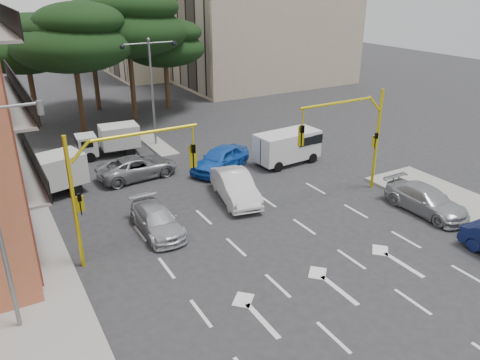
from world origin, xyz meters
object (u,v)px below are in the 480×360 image
object	(u,v)px
street_lamp_center	(151,74)
car_silver_cross_a	(138,167)
car_silver_parked	(426,200)
box_truck_a	(42,179)
car_silver_wagon	(157,220)
van_white	(287,147)
signal_mast_right	(355,130)
box_truck_b	(109,141)
street_lamp_left	(1,210)
car_white_hatch	(235,187)
signal_mast_left	(115,177)
car_blue_compact	(220,159)

from	to	relation	value
street_lamp_center	car_silver_cross_a	world-z (taller)	street_lamp_center
car_silver_parked	box_truck_a	xyz separation A→B (m)	(-17.61, 12.10, 0.51)
car_silver_wagon	van_white	size ratio (longest dim) A/B	0.98
signal_mast_right	street_lamp_center	size ratio (longest dim) A/B	0.77
street_lamp_center	box_truck_b	size ratio (longest dim) A/B	1.78
street_lamp_center	box_truck_a	bearing A→B (deg)	-146.93
street_lamp_left	car_silver_cross_a	world-z (taller)	street_lamp_left
box_truck_a	street_lamp_center	bearing A→B (deg)	-70.30
car_silver_parked	box_truck_b	size ratio (longest dim) A/B	1.10
car_silver_parked	box_truck_a	distance (m)	21.37
car_white_hatch	box_truck_a	xyz separation A→B (m)	(-9.45, 5.62, 0.40)
signal_mast_right	signal_mast_left	size ratio (longest dim) A/B	1.00
signal_mast_left	car_blue_compact	world-z (taller)	signal_mast_left
signal_mast_left	car_silver_wagon	xyz separation A→B (m)	(2.14, 1.28, -3.25)
box_truck_b	car_silver_cross_a	bearing A→B (deg)	-170.53
car_silver_cross_a	street_lamp_center	bearing A→B (deg)	-35.32
car_white_hatch	car_silver_parked	world-z (taller)	car_white_hatch
car_silver_wagon	car_silver_parked	size ratio (longest dim) A/B	0.91
signal_mast_right	car_silver_cross_a	xyz separation A→B (m)	(-10.03, 8.57, -3.18)
box_truck_a	street_lamp_left	bearing A→B (deg)	154.65
box_truck_b	street_lamp_left	bearing A→B (deg)	159.49
car_silver_cross_a	signal_mast_right	bearing A→B (deg)	-135.18
signal_mast_right	car_silver_cross_a	distance (m)	13.57
van_white	car_silver_cross_a	bearing A→B (deg)	-108.60
box_truck_b	signal_mast_right	bearing A→B (deg)	-137.93
signal_mast_right	box_truck_a	world-z (taller)	signal_mast_right
signal_mast_right	street_lamp_center	xyz separation A→B (m)	(-6.80, 14.01, 1.54)
van_white	box_truck_b	distance (m)	12.66
signal_mast_right	box_truck_b	world-z (taller)	signal_mast_right
car_blue_compact	box_truck_b	world-z (taller)	box_truck_b
car_blue_compact	car_silver_parked	bearing A→B (deg)	6.24
street_lamp_center	car_silver_parked	world-z (taller)	street_lamp_center
street_lamp_left	signal_mast_right	bearing A→B (deg)	9.39
car_white_hatch	car_blue_compact	xyz separation A→B (m)	(1.35, 4.43, -0.01)
signal_mast_left	car_blue_compact	distance (m)	11.58
signal_mast_right	box_truck_b	size ratio (longest dim) A/B	1.37
van_white	box_truck_b	xyz separation A→B (m)	(-10.16, 7.55, -0.04)
car_silver_parked	box_truck_b	xyz separation A→B (m)	(-12.37, 17.40, 0.38)
box_truck_b	car_silver_parked	bearing A→B (deg)	-140.32
car_silver_parked	van_white	world-z (taller)	van_white
car_white_hatch	car_silver_wagon	bearing A→B (deg)	-154.50
car_silver_wagon	car_silver_cross_a	bearing A→B (deg)	79.27
signal_mast_left	box_truck_b	distance (m)	14.15
box_truck_b	car_white_hatch	bearing A→B (deg)	-154.69
car_silver_cross_a	box_truck_a	distance (m)	5.73
signal_mast_left	van_white	size ratio (longest dim) A/B	1.34
van_white	car_silver_parked	bearing A→B (deg)	9.10
signal_mast_left	car_silver_cross_a	size ratio (longest dim) A/B	1.19
street_lamp_left	van_white	distance (m)	20.23
street_lamp_center	car_white_hatch	distance (m)	12.34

